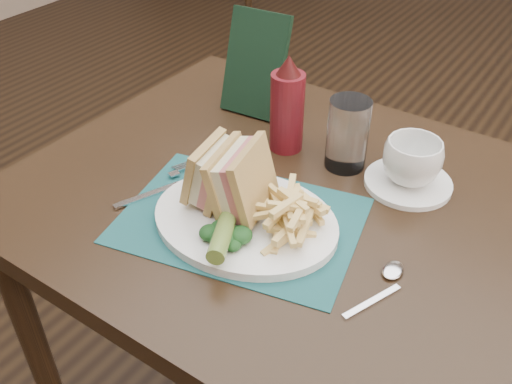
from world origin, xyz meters
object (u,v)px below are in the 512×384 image
ketchup_bottle (287,104)px  check_presenter (255,64)px  table_main (279,333)px  sandwich_half_b (229,176)px  coffee_cup (412,161)px  saucer (408,183)px  drinking_glass (348,134)px  placemat (241,220)px  plate (245,220)px  sandwich_half_a (203,169)px

ketchup_bottle → check_presenter: check_presenter is taller
table_main → sandwich_half_b: (-0.04, -0.10, 0.45)m
coffee_cup → saucer: bearing=0.0°
ketchup_bottle → check_presenter: bearing=145.5°
check_presenter → drinking_glass: bearing=-22.8°
saucer → ketchup_bottle: 0.26m
placemat → table_main: bearing=81.4°
placemat → plate: size_ratio=1.24×
table_main → check_presenter: check_presenter is taller
sandwich_half_a → placemat: bearing=-13.3°
table_main → placemat: (-0.02, -0.11, 0.38)m
table_main → placemat: bearing=-98.6°
table_main → placemat: 0.39m
sandwich_half_a → sandwich_half_b: (0.05, -0.00, 0.01)m
sandwich_half_a → coffee_cup: sandwich_half_a is taller
drinking_glass → placemat: bearing=-105.4°
coffee_cup → ketchup_bottle: ketchup_bottle is taller
coffee_cup → table_main: bearing=-141.4°
saucer → check_presenter: 0.39m
saucer → sandwich_half_b: bearing=-131.1°
saucer → drinking_glass: (-0.12, -0.01, 0.06)m
plate → check_presenter: check_presenter is taller
sandwich_half_a → check_presenter: size_ratio=0.49×
ketchup_bottle → sandwich_half_b: bearing=-81.7°
table_main → saucer: bearing=38.6°
placemat → sandwich_half_b: 0.08m
sandwich_half_b → check_presenter: 0.35m
ketchup_bottle → coffee_cup: bearing=3.6°
sandwich_half_b → table_main: bearing=58.1°
sandwich_half_a → check_presenter: 0.33m
sandwich_half_a → table_main: bearing=38.7°
table_main → sandwich_half_b: size_ratio=7.72×
plate → check_presenter: bearing=115.8°
sandwich_half_a → saucer: (0.26, 0.24, -0.06)m
sandwich_half_a → saucer: bearing=32.9°
table_main → check_presenter: bearing=134.2°
check_presenter → plate: bearing=-62.8°
plate → coffee_cup: 0.30m
sandwich_half_b → saucer: 0.32m
sandwich_half_a → sandwich_half_b: bearing=-10.4°
plate → saucer: 0.30m
plate → drinking_glass: (0.05, 0.24, 0.06)m
sandwich_half_a → coffee_cup: 0.35m
sandwich_half_b → ketchup_bottle: bearing=87.1°
table_main → ketchup_bottle: (-0.07, 0.12, 0.47)m
drinking_glass → check_presenter: bearing=161.9°
drinking_glass → ketchup_bottle: (-0.12, -0.01, 0.03)m
saucer → drinking_glass: 0.13m
table_main → sandwich_half_a: (-0.09, -0.10, 0.44)m
table_main → sandwich_half_b: bearing=-110.7°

